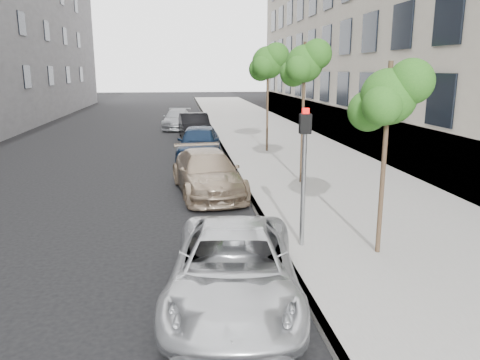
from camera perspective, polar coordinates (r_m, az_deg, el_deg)
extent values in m
plane|color=black|center=(8.52, -0.15, -14.37)|extent=(160.00, 160.00, 0.00)
cube|color=gray|center=(32.15, 2.11, 6.34)|extent=(6.40, 72.00, 0.14)
cube|color=#9E9B93|center=(31.79, -3.49, 6.25)|extent=(0.15, 72.00, 0.14)
cylinder|color=#38281C|center=(10.06, 17.13, 2.28)|extent=(0.10, 0.10, 3.99)
sphere|color=#185315|center=(9.91, 17.64, 9.65)|extent=(1.12, 1.12, 1.12)
sphere|color=#185315|center=(9.87, 20.14, 11.20)|extent=(0.90, 0.90, 0.90)
sphere|color=#185315|center=(10.04, 15.36, 8.12)|extent=(0.84, 0.84, 0.84)
cylinder|color=#38281C|center=(16.10, 7.68, 7.97)|extent=(0.10, 0.10, 4.71)
sphere|color=#185315|center=(16.03, 7.86, 13.87)|extent=(1.23, 1.23, 1.23)
sphere|color=#185315|center=(15.94, 9.35, 14.90)|extent=(0.98, 0.98, 0.98)
sphere|color=#185315|center=(16.20, 6.54, 12.84)|extent=(0.92, 0.92, 0.92)
cylinder|color=#38281C|center=(22.41, 3.37, 9.70)|extent=(0.10, 0.10, 4.84)
sphere|color=#185315|center=(22.37, 3.43, 14.11)|extent=(1.49, 1.49, 1.49)
sphere|color=#185315|center=(22.25, 4.46, 14.87)|extent=(1.19, 1.19, 1.19)
sphere|color=#185315|center=(22.56, 2.53, 13.35)|extent=(1.12, 1.12, 1.12)
cylinder|color=#939699|center=(10.27, 7.70, -1.30)|extent=(0.10, 0.10, 2.50)
cube|color=black|center=(10.00, 7.96, 6.81)|extent=(0.24, 0.19, 0.42)
cube|color=red|center=(9.98, 8.01, 8.35)|extent=(0.14, 0.10, 0.12)
imported|color=silver|center=(8.13, -0.77, -10.72)|extent=(2.73, 4.90, 1.30)
imported|color=gray|center=(15.24, -4.00, 0.88)|extent=(2.48, 4.94, 1.38)
imported|color=#101F36|center=(21.09, -4.99, 4.56)|extent=(2.32, 4.70, 1.54)
imported|color=black|center=(27.48, -5.57, 6.52)|extent=(1.89, 4.62, 1.49)
imported|color=gray|center=(32.57, -7.63, 7.36)|extent=(2.22, 4.66, 1.31)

